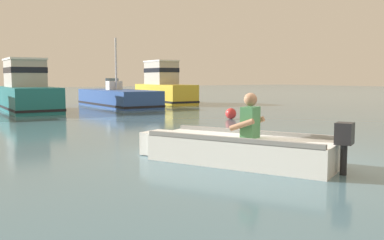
# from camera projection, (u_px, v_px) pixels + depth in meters

# --- Properties ---
(ground_plane) EXTENTS (120.00, 120.00, 0.00)m
(ground_plane) POSITION_uv_depth(u_px,v_px,m) (271.00, 160.00, 7.47)
(ground_plane) COLOR slate
(rowboat_with_person) EXTENTS (2.33, 3.53, 1.19)m
(rowboat_with_person) POSITION_uv_depth(u_px,v_px,m) (238.00, 148.00, 7.17)
(rowboat_with_person) COLOR white
(rowboat_with_person) RESTS_ON ground
(moored_boat_teal) EXTENTS (2.03, 5.21, 2.27)m
(moored_boat_teal) POSITION_uv_depth(u_px,v_px,m) (27.00, 92.00, 18.23)
(moored_boat_teal) COLOR #1E727A
(moored_boat_teal) RESTS_ON ground
(moored_boat_blue) EXTENTS (2.06, 5.98, 3.41)m
(moored_boat_blue) POSITION_uv_depth(u_px,v_px,m) (118.00, 99.00, 21.20)
(moored_boat_blue) COLOR #2D519E
(moored_boat_blue) RESTS_ON ground
(moored_boat_yellow) EXTENTS (1.88, 5.06, 2.40)m
(moored_boat_yellow) POSITION_uv_depth(u_px,v_px,m) (164.00, 88.00, 23.79)
(moored_boat_yellow) COLOR gold
(moored_boat_yellow) RESTS_ON ground
(mooring_buoy) EXTENTS (0.38, 0.38, 0.38)m
(mooring_buoy) POSITION_uv_depth(u_px,v_px,m) (231.00, 114.00, 14.83)
(mooring_buoy) COLOR red
(mooring_buoy) RESTS_ON ground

